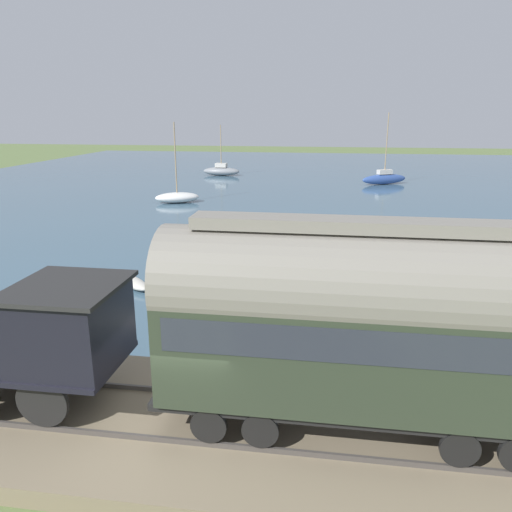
{
  "coord_description": "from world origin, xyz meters",
  "views": [
    {
      "loc": [
        -9.23,
        -3.05,
        7.09
      ],
      "look_at": [
        7.38,
        -0.54,
        2.24
      ],
      "focal_mm": 35.0,
      "sensor_mm": 36.0,
      "label": 1
    }
  ],
  "objects_px": {
    "steam_locomotive": "(22,333)",
    "rowboat_mid_harbor": "(245,328)",
    "passenger_coach": "(361,319)",
    "sailboat_gray": "(221,171)",
    "sailboat_blue": "(384,178)",
    "rowboat_near_shore": "(131,282)",
    "sailboat_white": "(177,197)"
  },
  "relations": [
    {
      "from": "steam_locomotive",
      "to": "passenger_coach",
      "type": "relative_size",
      "value": 0.77
    },
    {
      "from": "rowboat_mid_harbor",
      "to": "sailboat_gray",
      "type": "bearing_deg",
      "value": 19.65
    },
    {
      "from": "sailboat_blue",
      "to": "rowboat_mid_harbor",
      "type": "bearing_deg",
      "value": 139.27
    },
    {
      "from": "sailboat_blue",
      "to": "rowboat_mid_harbor",
      "type": "xyz_separation_m",
      "value": [
        -37.54,
        7.94,
        -0.36
      ]
    },
    {
      "from": "passenger_coach",
      "to": "sailboat_white",
      "type": "height_order",
      "value": "sailboat_white"
    },
    {
      "from": "rowboat_near_shore",
      "to": "rowboat_mid_harbor",
      "type": "height_order",
      "value": "rowboat_mid_harbor"
    },
    {
      "from": "rowboat_mid_harbor",
      "to": "rowboat_near_shore",
      "type": "bearing_deg",
      "value": 60.4
    },
    {
      "from": "passenger_coach",
      "to": "rowboat_mid_harbor",
      "type": "relative_size",
      "value": 3.15
    },
    {
      "from": "steam_locomotive",
      "to": "rowboat_near_shore",
      "type": "height_order",
      "value": "steam_locomotive"
    },
    {
      "from": "passenger_coach",
      "to": "sailboat_blue",
      "type": "bearing_deg",
      "value": -6.15
    },
    {
      "from": "sailboat_blue",
      "to": "sailboat_gray",
      "type": "height_order",
      "value": "sailboat_blue"
    },
    {
      "from": "passenger_coach",
      "to": "rowboat_mid_harbor",
      "type": "xyz_separation_m",
      "value": [
        5.35,
        3.32,
        -2.83
      ]
    },
    {
      "from": "steam_locomotive",
      "to": "rowboat_mid_harbor",
      "type": "xyz_separation_m",
      "value": [
        5.35,
        -4.25,
        -2.0
      ]
    },
    {
      "from": "steam_locomotive",
      "to": "passenger_coach",
      "type": "xyz_separation_m",
      "value": [
        0.0,
        -7.56,
        0.83
      ]
    },
    {
      "from": "rowboat_mid_harbor",
      "to": "sailboat_white",
      "type": "bearing_deg",
      "value": 28.34
    },
    {
      "from": "steam_locomotive",
      "to": "rowboat_mid_harbor",
      "type": "relative_size",
      "value": 2.42
    },
    {
      "from": "sailboat_blue",
      "to": "rowboat_near_shore",
      "type": "bearing_deg",
      "value": 129.28
    },
    {
      "from": "steam_locomotive",
      "to": "sailboat_white",
      "type": "bearing_deg",
      "value": 10.62
    },
    {
      "from": "sailboat_white",
      "to": "sailboat_gray",
      "type": "height_order",
      "value": "sailboat_white"
    },
    {
      "from": "passenger_coach",
      "to": "sailboat_gray",
      "type": "relative_size",
      "value": 1.5
    },
    {
      "from": "rowboat_near_shore",
      "to": "passenger_coach",
      "type": "bearing_deg",
      "value": -95.88
    },
    {
      "from": "sailboat_blue",
      "to": "passenger_coach",
      "type": "bearing_deg",
      "value": 145.06
    },
    {
      "from": "sailboat_blue",
      "to": "rowboat_near_shore",
      "type": "xyz_separation_m",
      "value": [
        -33.53,
        13.5,
        -0.4
      ]
    },
    {
      "from": "rowboat_mid_harbor",
      "to": "passenger_coach",
      "type": "bearing_deg",
      "value": -141.98
    },
    {
      "from": "sailboat_gray",
      "to": "rowboat_mid_harbor",
      "type": "xyz_separation_m",
      "value": [
        -42.23,
        -10.09,
        -0.31
      ]
    },
    {
      "from": "sailboat_blue",
      "to": "rowboat_near_shore",
      "type": "relative_size",
      "value": 2.9
    },
    {
      "from": "rowboat_near_shore",
      "to": "sailboat_blue",
      "type": "bearing_deg",
      "value": 18.71
    },
    {
      "from": "rowboat_mid_harbor",
      "to": "steam_locomotive",
      "type": "bearing_deg",
      "value": 147.76
    },
    {
      "from": "steam_locomotive",
      "to": "rowboat_near_shore",
      "type": "relative_size",
      "value": 2.7
    },
    {
      "from": "sailboat_white",
      "to": "sailboat_gray",
      "type": "xyz_separation_m",
      "value": [
        18.25,
        0.34,
        0.11
      ]
    },
    {
      "from": "sailboat_blue",
      "to": "sailboat_gray",
      "type": "xyz_separation_m",
      "value": [
        4.69,
        18.02,
        -0.05
      ]
    },
    {
      "from": "sailboat_white",
      "to": "sailboat_gray",
      "type": "distance_m",
      "value": 18.26
    }
  ]
}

